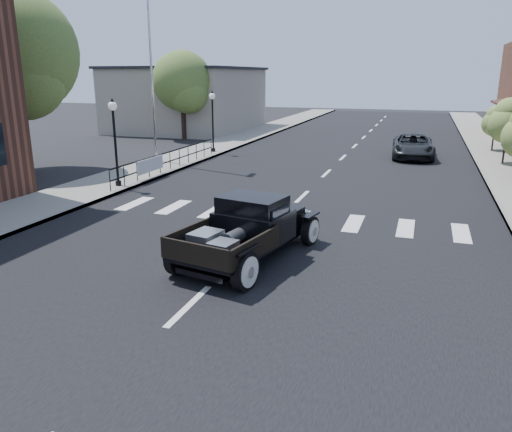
% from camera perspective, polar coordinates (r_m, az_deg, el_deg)
% --- Properties ---
extents(ground, '(120.00, 120.00, 0.00)m').
position_cam_1_polar(ground, '(13.05, -1.88, -4.77)').
color(ground, black).
rests_on(ground, ground).
extents(road, '(14.00, 80.00, 0.02)m').
position_cam_1_polar(road, '(27.17, 9.23, 5.95)').
color(road, black).
rests_on(road, ground).
extents(road_markings, '(12.00, 60.00, 0.06)m').
position_cam_1_polar(road_markings, '(22.34, 7.08, 3.87)').
color(road_markings, silver).
rests_on(road_markings, ground).
extents(sidewalk_left, '(3.00, 80.00, 0.15)m').
position_cam_1_polar(sidewalk_left, '(29.71, -7.26, 6.99)').
color(sidewalk_left, gray).
rests_on(sidewalk_left, ground).
extents(sidewalk_right, '(3.00, 80.00, 0.15)m').
position_cam_1_polar(sidewalk_right, '(27.15, 27.25, 4.52)').
color(sidewalk_right, '#99968B').
rests_on(sidewalk_right, ground).
extents(low_building_left, '(10.00, 12.00, 5.00)m').
position_cam_1_polar(low_building_left, '(43.95, -7.74, 13.01)').
color(low_building_left, '#A19687').
rests_on(low_building_left, ground).
extents(railing, '(0.08, 10.00, 1.00)m').
position_cam_1_polar(railing, '(24.68, -9.80, 6.44)').
color(railing, black).
rests_on(railing, sidewalk_left).
extents(banner, '(0.04, 2.20, 0.60)m').
position_cam_1_polar(banner, '(22.96, -11.95, 5.12)').
color(banner, silver).
rests_on(banner, sidewalk_left).
extents(lamp_post_b, '(0.36, 0.36, 3.54)m').
position_cam_1_polar(lamp_post_b, '(21.27, -15.79, 8.04)').
color(lamp_post_b, black).
rests_on(lamp_post_b, sidewalk_left).
extents(lamp_post_c, '(0.36, 0.36, 3.54)m').
position_cam_1_polar(lamp_post_c, '(30.02, -4.97, 10.70)').
color(lamp_post_c, black).
rests_on(lamp_post_c, sidewalk_left).
extents(flagpole, '(0.12, 0.12, 12.84)m').
position_cam_1_polar(flagpole, '(27.11, -12.08, 19.71)').
color(flagpole, silver).
rests_on(flagpole, sidewalk_left).
extents(big_tree_near, '(5.77, 5.77, 8.48)m').
position_cam_1_polar(big_tree_near, '(26.69, -25.50, 13.62)').
color(big_tree_near, '#4F672C').
rests_on(big_tree_near, ground).
extents(big_tree_far, '(4.28, 4.28, 6.29)m').
position_cam_1_polar(big_tree_far, '(37.44, -8.37, 13.49)').
color(big_tree_far, '#4F672C').
rests_on(big_tree_far, ground).
extents(small_tree_d, '(1.93, 1.93, 3.21)m').
position_cam_1_polar(small_tree_d, '(28.91, 26.72, 8.57)').
color(small_tree_d, olive).
rests_on(small_tree_d, sidewalk_right).
extents(small_tree_e, '(1.54, 1.54, 2.57)m').
position_cam_1_polar(small_tree_e, '(33.77, 25.59, 8.98)').
color(small_tree_e, olive).
rests_on(small_tree_e, sidewalk_right).
extents(hotrod_pickup, '(3.18, 5.18, 1.67)m').
position_cam_1_polar(hotrod_pickup, '(12.65, -0.89, -1.44)').
color(hotrod_pickup, black).
rests_on(hotrod_pickup, ground).
extents(second_car, '(2.49, 4.93, 1.34)m').
position_cam_1_polar(second_car, '(29.91, 17.50, 7.60)').
color(second_car, black).
rests_on(second_car, ground).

